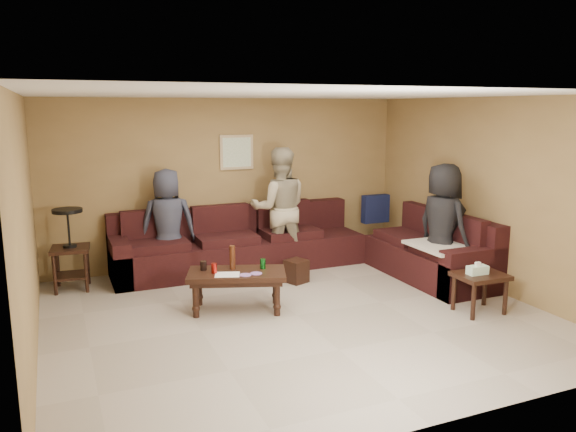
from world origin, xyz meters
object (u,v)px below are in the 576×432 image
Objects in this scene: coffee_table at (236,277)px; person_right at (442,225)px; side_table_right at (480,279)px; person_middle at (279,208)px; waste_bin at (296,271)px; end_table_left at (70,248)px; sectional_sofa at (306,251)px; person_left at (168,223)px.

person_right is (2.83, -0.15, 0.42)m from coffee_table.
person_middle reaches higher than side_table_right.
side_table_right is at bearing -51.75° from waste_bin.
end_table_left is 5.15m from side_table_right.
person_right is (1.43, -1.23, 0.50)m from sectional_sofa.
side_table_right is 0.34× the size of person_middle.
person_right reaches higher than waste_bin.
sectional_sofa is 4.30× the size of end_table_left.
person_left is at bearing 8.40° from person_middle.
end_table_left is 1.31m from person_left.
person_right is at bearing -40.62° from sectional_sofa.
coffee_table reaches higher than waste_bin.
person_right is at bearing 159.53° from person_left.
coffee_table is 4.01× the size of waste_bin.
sectional_sofa is 3.70× the size of coffee_table.
person_middle is at bearing -177.79° from person_left.
end_table_left is 2.93m from person_middle.
person_left is 0.86× the size of person_middle.
waste_bin is at bearing 54.69° from person_right.
coffee_table is at bearing -146.63° from waste_bin.
coffee_table is 1.32m from waste_bin.
sectional_sofa is at bearing 117.63° from side_table_right.
side_table_right is 1.14m from person_right.
person_middle reaches higher than person_left.
person_left reaches higher than side_table_right.
coffee_table is at bearing 155.44° from side_table_right.
person_right is at bearing 76.43° from side_table_right.
person_middle reaches higher than coffee_table.
end_table_left is at bearing 12.11° from person_middle.
person_right reaches higher than end_table_left.
side_table_right is 0.40× the size of person_left.
person_left reaches higher than waste_bin.
sectional_sofa is 1.77m from coffee_table.
person_right reaches higher than sectional_sofa.
side_table_right is at bearing 145.24° from person_left.
waste_bin is at bearing 128.25° from side_table_right.
side_table_right is 1.95× the size of waste_bin.
side_table_right is (4.34, -2.77, -0.16)m from end_table_left.
waste_bin is at bearing 157.14° from person_left.
sectional_sofa is 1.99m from person_left.
person_middle reaches higher than waste_bin.
coffee_table is 2.84m from side_table_right.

